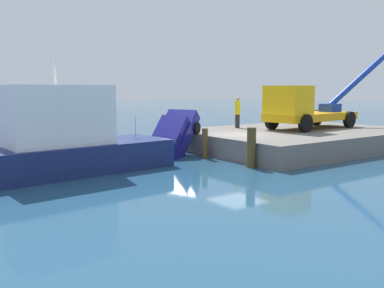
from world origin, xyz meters
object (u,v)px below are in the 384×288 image
(dock_worker, at_px, (238,112))
(salvaged_car, at_px, (169,145))
(moored_yacht, at_px, (11,166))
(crane_truck, at_px, (307,107))

(dock_worker, height_order, salvaged_car, dock_worker)
(salvaged_car, bearing_deg, dock_worker, -166.68)
(dock_worker, distance_m, moored_yacht, 14.05)
(dock_worker, height_order, moored_yacht, moored_yacht)
(moored_yacht, bearing_deg, dock_worker, -168.78)
(dock_worker, relative_size, salvaged_car, 0.45)
(crane_truck, height_order, dock_worker, crane_truck)
(dock_worker, xyz_separation_m, moored_yacht, (13.70, 2.72, -1.49))
(salvaged_car, distance_m, moored_yacht, 7.96)
(crane_truck, xyz_separation_m, salvaged_car, (8.68, -1.58, -1.80))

